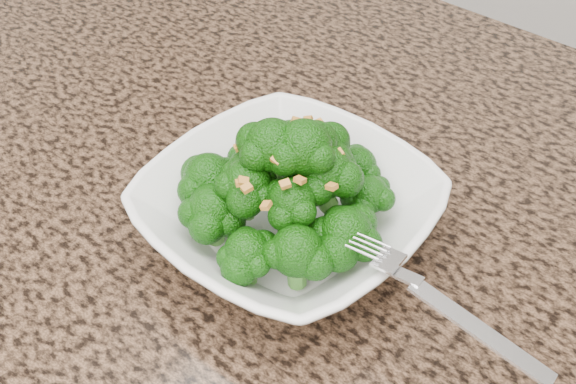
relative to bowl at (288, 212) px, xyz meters
The scene contains 5 objects.
granite_counter 0.11m from the bowl, 125.49° to the right, with size 1.64×1.04×0.03m, color brown.
bowl is the anchor object (origin of this frame).
broccoli_pile 0.07m from the bowl, ahead, with size 0.20×0.20×0.08m, color #114C08, non-canonical shape.
garlic_topping 0.11m from the bowl, ahead, with size 0.12×0.12×0.01m, color orange, non-canonical shape.
fork 0.14m from the bowl, 10.11° to the right, with size 0.18×0.03×0.01m, color silver, non-canonical shape.
Camera 1 is at (0.33, 0.06, 1.34)m, focal length 45.00 mm.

